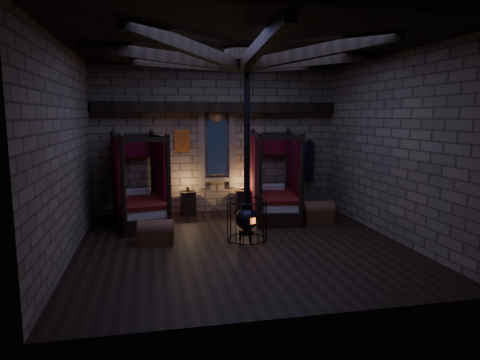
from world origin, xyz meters
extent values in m
cube|color=black|center=(0.00, 0.00, 0.00)|extent=(7.00, 7.00, 0.01)
cube|color=#847054|center=(0.00, 3.50, 2.10)|extent=(7.00, 0.02, 4.20)
cube|color=#847054|center=(0.00, -3.50, 2.10)|extent=(7.00, 0.02, 4.20)
cube|color=#847054|center=(-3.50, 0.00, 2.10)|extent=(0.02, 7.00, 4.20)
cube|color=#847054|center=(3.50, 0.00, 2.10)|extent=(0.02, 7.00, 4.20)
cube|color=black|center=(0.00, 0.00, 4.20)|extent=(7.00, 7.00, 0.01)
cube|color=black|center=(0.00, 3.32, 3.05)|extent=(6.86, 0.35, 0.30)
cylinder|color=black|center=(0.00, 0.00, 4.05)|extent=(0.70, 0.70, 0.25)
cube|color=black|center=(0.00, 3.45, 1.90)|extent=(0.55, 0.04, 1.60)
cube|color=maroon|center=(-1.00, 3.46, 2.10)|extent=(0.45, 0.03, 0.65)
cube|color=black|center=(-2.80, 3.34, 1.45)|extent=(0.30, 0.10, 1.15)
cube|color=black|center=(2.80, 3.34, 1.45)|extent=(0.30, 0.10, 1.15)
cube|color=black|center=(-2.19, 2.23, 0.19)|extent=(1.49, 2.35, 0.38)
cube|color=beige|center=(-2.19, 2.23, 0.48)|extent=(1.34, 2.16, 0.23)
cube|color=maroon|center=(-2.19, 2.23, 0.63)|extent=(1.41, 2.21, 0.11)
cube|color=beige|center=(-2.33, 3.02, 0.74)|extent=(0.79, 0.49, 0.15)
cube|color=#620817|center=(-2.38, 3.30, 1.94)|extent=(1.15, 0.25, 0.58)
cylinder|color=black|center=(-2.53, 1.11, 1.16)|extent=(0.12, 0.12, 2.31)
cylinder|color=black|center=(-2.89, 3.18, 1.16)|extent=(0.12, 0.12, 2.31)
cylinder|color=black|center=(-1.49, 1.29, 1.16)|extent=(0.12, 0.12, 2.31)
cylinder|color=black|center=(-1.86, 3.36, 1.16)|extent=(0.12, 0.12, 2.31)
cube|color=#620817|center=(-2.80, 2.45, 1.21)|extent=(0.33, 1.56, 2.05)
cube|color=#620817|center=(-1.70, 2.64, 1.21)|extent=(0.33, 1.56, 2.05)
cube|color=black|center=(1.42, 2.24, 0.19)|extent=(1.46, 2.34, 0.38)
cube|color=beige|center=(1.42, 2.24, 0.48)|extent=(1.31, 2.15, 0.23)
cube|color=maroon|center=(1.42, 2.24, 0.63)|extent=(1.38, 2.20, 0.11)
cube|color=beige|center=(1.54, 3.03, 0.74)|extent=(0.79, 0.48, 0.15)
cube|color=#620817|center=(1.58, 3.32, 1.95)|extent=(1.15, 0.23, 0.58)
cylinder|color=black|center=(0.74, 1.28, 1.16)|extent=(0.12, 0.12, 2.32)
cylinder|color=black|center=(1.06, 3.36, 1.16)|extent=(0.12, 0.12, 2.32)
cylinder|color=black|center=(1.78, 1.12, 1.16)|extent=(0.12, 0.12, 2.32)
cylinder|color=black|center=(2.10, 3.20, 1.16)|extent=(0.12, 0.12, 2.32)
cube|color=#620817|center=(0.91, 2.64, 1.21)|extent=(0.30, 1.57, 2.06)
cube|color=#620817|center=(2.02, 2.47, 1.21)|extent=(0.30, 1.57, 2.06)
cube|color=brown|center=(-1.83, 0.45, 0.16)|extent=(0.82, 0.55, 0.32)
cylinder|color=brown|center=(-1.83, 0.45, 0.32)|extent=(0.82, 0.55, 0.47)
cube|color=olive|center=(-2.18, 0.49, 0.16)|extent=(0.10, 0.49, 0.34)
cube|color=olive|center=(-1.48, 0.41, 0.16)|extent=(0.10, 0.49, 0.34)
cube|color=brown|center=(2.42, 1.55, 0.17)|extent=(0.83, 0.55, 0.33)
cylinder|color=brown|center=(2.42, 1.55, 0.33)|extent=(0.83, 0.55, 0.49)
cube|color=olive|center=(2.05, 1.58, 0.17)|extent=(0.09, 0.51, 0.35)
cube|color=olive|center=(2.79, 1.52, 0.17)|extent=(0.09, 0.51, 0.35)
cube|color=black|center=(-0.89, 3.07, 0.33)|extent=(0.41, 0.40, 0.65)
cube|color=black|center=(-0.89, 3.07, 0.67)|extent=(0.45, 0.44, 0.04)
cylinder|color=olive|center=(-0.89, 3.07, 0.77)|extent=(0.09, 0.09, 0.15)
cube|color=black|center=(0.70, 3.11, 0.32)|extent=(0.41, 0.39, 0.64)
cube|color=black|center=(0.70, 3.11, 0.66)|extent=(0.45, 0.43, 0.04)
cube|color=brown|center=(0.70, 3.11, 0.71)|extent=(0.17, 0.13, 0.05)
cylinder|color=black|center=(0.19, 0.30, 0.20)|extent=(0.37, 0.37, 0.09)
sphere|color=black|center=(0.19, 0.30, 0.51)|extent=(0.52, 0.52, 0.52)
cylinder|color=black|center=(0.19, 0.30, 0.78)|extent=(0.26, 0.26, 0.13)
cube|color=#FF5914|center=(0.28, 0.07, 0.51)|extent=(0.13, 0.06, 0.13)
cylinder|color=black|center=(0.19, 0.30, 2.44)|extent=(0.14, 0.14, 3.22)
torus|color=black|center=(0.19, 0.30, 0.04)|extent=(0.91, 0.91, 0.03)
torus|color=black|center=(0.19, 0.30, 0.92)|extent=(0.91, 0.91, 0.03)
camera|label=1|loc=(-1.88, -8.88, 2.81)|focal=32.00mm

